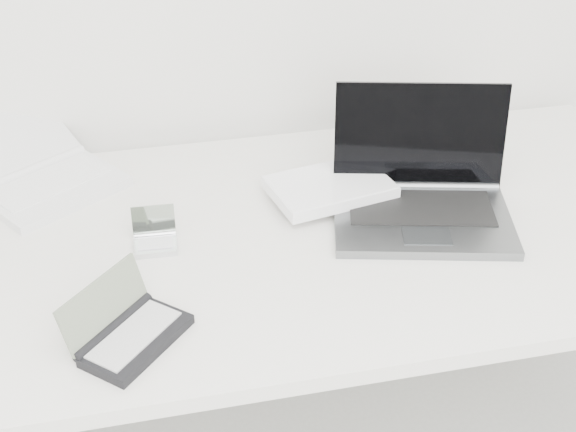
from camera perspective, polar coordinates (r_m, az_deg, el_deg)
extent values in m
cube|color=white|center=(1.56, 0.76, -1.40)|extent=(1.60, 0.80, 0.03)
cylinder|color=silver|center=(2.28, 17.23, -1.73)|extent=(0.04, 0.04, 0.70)
cube|color=slate|center=(1.58, 9.54, -0.36)|extent=(0.39, 0.31, 0.02)
cube|color=black|center=(1.60, 9.44, 0.60)|extent=(0.30, 0.19, 0.00)
cube|color=black|center=(1.64, 9.35, 5.68)|extent=(0.34, 0.12, 0.22)
cylinder|color=slate|center=(1.67, 9.10, 2.11)|extent=(0.33, 0.10, 0.02)
cube|color=#373A3C|center=(1.52, 9.85, -1.40)|extent=(0.10, 0.08, 0.00)
cube|color=white|center=(1.63, 3.01, 2.06)|extent=(0.26, 0.20, 0.02)
cube|color=white|center=(1.62, 3.02, 2.45)|extent=(0.26, 0.20, 0.00)
cube|color=white|center=(1.73, -16.23, 1.83)|extent=(0.32, 0.30, 0.02)
cube|color=silver|center=(1.74, -16.61, 2.35)|extent=(0.25, 0.22, 0.00)
cube|color=silver|center=(1.84, -19.26, 4.96)|extent=(0.30, 0.27, 0.09)
cylinder|color=white|center=(1.79, -17.82, 3.11)|extent=(0.23, 0.16, 0.02)
cube|color=silver|center=(1.51, -9.40, -2.13)|extent=(0.08, 0.07, 0.01)
cube|color=#BBBABF|center=(1.51, -9.43, -1.91)|extent=(0.07, 0.04, 0.00)
cube|color=#96A496|center=(1.53, -9.55, -0.27)|extent=(0.08, 0.02, 0.06)
cylinder|color=silver|center=(1.54, -9.45, -1.31)|extent=(0.08, 0.02, 0.01)
cube|color=black|center=(1.31, -10.67, -8.69)|extent=(0.19, 0.19, 0.02)
cube|color=#A5A5A5|center=(1.30, -10.88, -8.29)|extent=(0.16, 0.16, 0.00)
cube|color=slate|center=(1.31, -12.99, -6.11)|extent=(0.14, 0.15, 0.08)
cylinder|color=black|center=(1.33, -12.28, -7.68)|extent=(0.13, 0.14, 0.02)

